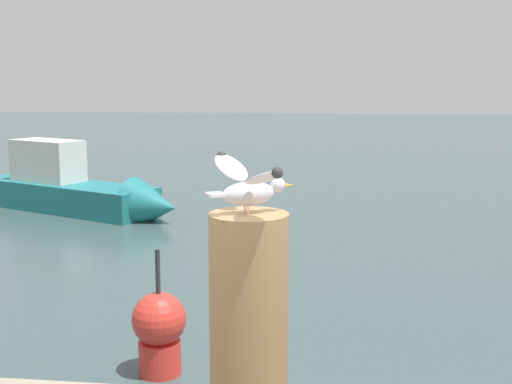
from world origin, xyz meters
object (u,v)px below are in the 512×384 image
object	(u,v)px
mooring_post	(249,320)
seagull	(249,184)
channel_buoy	(159,330)
boat_teal	(80,191)

from	to	relation	value
mooring_post	seagull	xyz separation A→B (m)	(0.00, 0.00, 0.59)
mooring_post	channel_buoy	distance (m)	4.24
seagull	channel_buoy	size ratio (longest dim) A/B	0.46
mooring_post	seagull	world-z (taller)	seagull
seagull	channel_buoy	world-z (taller)	seagull
mooring_post	channel_buoy	world-z (taller)	mooring_post
boat_teal	channel_buoy	world-z (taller)	boat_teal
seagull	boat_teal	size ratio (longest dim) A/B	0.11
boat_teal	mooring_post	bearing A→B (deg)	-65.25
boat_teal	channel_buoy	distance (m)	9.27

